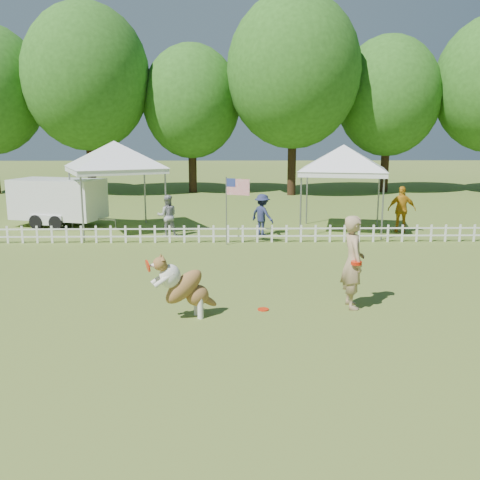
{
  "coord_description": "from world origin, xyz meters",
  "views": [
    {
      "loc": [
        -0.68,
        -10.95,
        3.73
      ],
      "look_at": [
        -0.44,
        2.0,
        1.1
      ],
      "focal_mm": 40.0,
      "sensor_mm": 36.0,
      "label": 1
    }
  ],
  "objects_px": {
    "handler": "(353,262)",
    "spectator_a": "(167,216)",
    "dog": "(185,286)",
    "spectator_c": "(402,209)",
    "canopy_tent_right": "(342,189)",
    "spectator_b": "(262,215)",
    "canopy_tent_left": "(116,188)",
    "flag_pole": "(226,211)",
    "frisbee_on_turf": "(263,309)",
    "cargo_trailer": "(58,202)"
  },
  "relations": [
    {
      "from": "spectator_a",
      "to": "spectator_c",
      "type": "bearing_deg",
      "value": 175.39
    },
    {
      "from": "dog",
      "to": "flag_pole",
      "type": "bearing_deg",
      "value": 61.08
    },
    {
      "from": "dog",
      "to": "canopy_tent_left",
      "type": "relative_size",
      "value": 0.41
    },
    {
      "from": "spectator_b",
      "to": "handler",
      "type": "bearing_deg",
      "value": 145.39
    },
    {
      "from": "spectator_a",
      "to": "spectator_c",
      "type": "xyz_separation_m",
      "value": [
        8.7,
        0.64,
        0.12
      ]
    },
    {
      "from": "spectator_c",
      "to": "spectator_b",
      "type": "bearing_deg",
      "value": 13.72
    },
    {
      "from": "dog",
      "to": "spectator_a",
      "type": "distance_m",
      "value": 8.82
    },
    {
      "from": "flag_pole",
      "to": "spectator_a",
      "type": "xyz_separation_m",
      "value": [
        -2.14,
        1.51,
        -0.38
      ]
    },
    {
      "from": "handler",
      "to": "spectator_b",
      "type": "bearing_deg",
      "value": 6.99
    },
    {
      "from": "handler",
      "to": "spectator_b",
      "type": "xyz_separation_m",
      "value": [
        -1.44,
        8.25,
        -0.25
      ]
    },
    {
      "from": "canopy_tent_left",
      "to": "flag_pole",
      "type": "relative_size",
      "value": 1.46
    },
    {
      "from": "handler",
      "to": "spectator_a",
      "type": "height_order",
      "value": "handler"
    },
    {
      "from": "canopy_tent_right",
      "to": "spectator_a",
      "type": "distance_m",
      "value": 6.61
    },
    {
      "from": "cargo_trailer",
      "to": "flag_pole",
      "type": "bearing_deg",
      "value": -13.62
    },
    {
      "from": "frisbee_on_turf",
      "to": "spectator_a",
      "type": "height_order",
      "value": "spectator_a"
    },
    {
      "from": "flag_pole",
      "to": "spectator_c",
      "type": "xyz_separation_m",
      "value": [
        6.56,
        2.15,
        -0.27
      ]
    },
    {
      "from": "dog",
      "to": "canopy_tent_left",
      "type": "xyz_separation_m",
      "value": [
        -3.38,
        9.8,
        0.99
      ]
    },
    {
      "from": "canopy_tent_right",
      "to": "spectator_c",
      "type": "distance_m",
      "value": 2.35
    },
    {
      "from": "dog",
      "to": "canopy_tent_left",
      "type": "distance_m",
      "value": 10.41
    },
    {
      "from": "dog",
      "to": "canopy_tent_left",
      "type": "bearing_deg",
      "value": 86.36
    },
    {
      "from": "handler",
      "to": "canopy_tent_left",
      "type": "bearing_deg",
      "value": 34.17
    },
    {
      "from": "cargo_trailer",
      "to": "spectator_a",
      "type": "xyz_separation_m",
      "value": [
        4.63,
        -2.34,
        -0.21
      ]
    },
    {
      "from": "handler",
      "to": "spectator_a",
      "type": "bearing_deg",
      "value": 28.28
    },
    {
      "from": "flag_pole",
      "to": "spectator_b",
      "type": "bearing_deg",
      "value": 75.89
    },
    {
      "from": "dog",
      "to": "cargo_trailer",
      "type": "bearing_deg",
      "value": 95.74
    },
    {
      "from": "canopy_tent_left",
      "to": "spectator_b",
      "type": "height_order",
      "value": "canopy_tent_left"
    },
    {
      "from": "spectator_b",
      "to": "spectator_c",
      "type": "distance_m",
      "value": 5.28
    },
    {
      "from": "dog",
      "to": "spectator_a",
      "type": "bearing_deg",
      "value": 76.13
    },
    {
      "from": "handler",
      "to": "spectator_a",
      "type": "relative_size",
      "value": 1.33
    },
    {
      "from": "canopy_tent_right",
      "to": "spectator_b",
      "type": "height_order",
      "value": "canopy_tent_right"
    },
    {
      "from": "dog",
      "to": "cargo_trailer",
      "type": "distance_m",
      "value": 12.58
    },
    {
      "from": "cargo_trailer",
      "to": "canopy_tent_right",
      "type": "bearing_deg",
      "value": 8.71
    },
    {
      "from": "frisbee_on_turf",
      "to": "cargo_trailer",
      "type": "bearing_deg",
      "value": 125.71
    },
    {
      "from": "cargo_trailer",
      "to": "dog",
      "type": "bearing_deg",
      "value": -45.61
    },
    {
      "from": "canopy_tent_right",
      "to": "spectator_b",
      "type": "xyz_separation_m",
      "value": [
        -3.05,
        -0.73,
        -0.84
      ]
    },
    {
      "from": "canopy_tent_right",
      "to": "spectator_a",
      "type": "xyz_separation_m",
      "value": [
        -6.49,
        -0.92,
        -0.84
      ]
    },
    {
      "from": "spectator_a",
      "to": "flag_pole",
      "type": "bearing_deg",
      "value": 136.04
    },
    {
      "from": "canopy_tent_right",
      "to": "flag_pole",
      "type": "distance_m",
      "value": 5.0
    },
    {
      "from": "canopy_tent_left",
      "to": "canopy_tent_right",
      "type": "distance_m",
      "value": 8.52
    },
    {
      "from": "dog",
      "to": "spectator_c",
      "type": "relative_size",
      "value": 0.77
    },
    {
      "from": "handler",
      "to": "frisbee_on_turf",
      "type": "relative_size",
      "value": 8.31
    },
    {
      "from": "spectator_a",
      "to": "dog",
      "type": "bearing_deg",
      "value": 89.95
    },
    {
      "from": "spectator_a",
      "to": "handler",
      "type": "bearing_deg",
      "value": 112.39
    },
    {
      "from": "frisbee_on_turf",
      "to": "cargo_trailer",
      "type": "height_order",
      "value": "cargo_trailer"
    },
    {
      "from": "dog",
      "to": "spectator_c",
      "type": "xyz_separation_m",
      "value": [
        7.35,
        9.36,
        0.2
      ]
    },
    {
      "from": "canopy_tent_left",
      "to": "spectator_b",
      "type": "relative_size",
      "value": 2.2
    },
    {
      "from": "canopy_tent_right",
      "to": "cargo_trailer",
      "type": "distance_m",
      "value": 11.23
    },
    {
      "from": "spectator_b",
      "to": "spectator_a",
      "type": "bearing_deg",
      "value": 48.71
    },
    {
      "from": "spectator_c",
      "to": "canopy_tent_left",
      "type": "bearing_deg",
      "value": 6.53
    },
    {
      "from": "frisbee_on_turf",
      "to": "spectator_a",
      "type": "bearing_deg",
      "value": 109.82
    }
  ]
}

